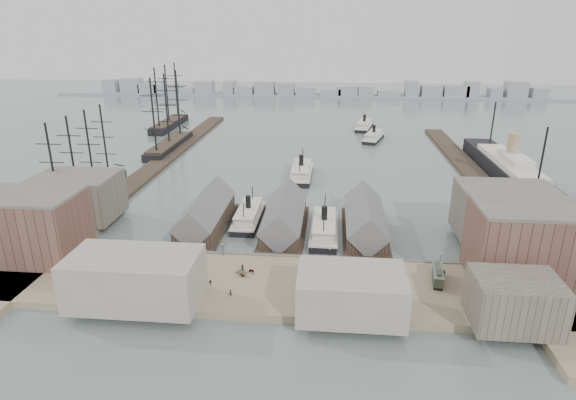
# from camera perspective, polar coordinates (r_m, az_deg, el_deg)

# --- Properties ---
(ground) EXTENTS (900.00, 900.00, 0.00)m
(ground) POSITION_cam_1_polar(r_m,az_deg,el_deg) (142.85, -1.12, -6.39)
(ground) COLOR #546260
(ground) RESTS_ON ground
(quay) EXTENTS (180.00, 30.00, 2.00)m
(quay) POSITION_cam_1_polar(r_m,az_deg,el_deg) (124.89, -2.16, -10.05)
(quay) COLOR #807156
(quay) RESTS_ON ground
(seawall) EXTENTS (180.00, 1.20, 2.30)m
(seawall) POSITION_cam_1_polar(r_m,az_deg,el_deg) (137.72, -1.37, -6.92)
(seawall) COLOR #59544C
(seawall) RESTS_ON ground
(west_wharf) EXTENTS (10.00, 220.00, 1.60)m
(west_wharf) POSITION_cam_1_polar(r_m,az_deg,el_deg) (249.65, -14.25, 4.88)
(west_wharf) COLOR #2D231C
(west_wharf) RESTS_ON ground
(east_wharf) EXTENTS (10.00, 180.00, 1.60)m
(east_wharf) POSITION_cam_1_polar(r_m,az_deg,el_deg) (234.67, 20.81, 3.21)
(east_wharf) COLOR #2D231C
(east_wharf) RESTS_ON ground
(ferry_shed_west) EXTENTS (14.00, 42.00, 12.60)m
(ferry_shed_west) POSITION_cam_1_polar(r_m,az_deg,el_deg) (160.77, -9.71, -1.76)
(ferry_shed_west) COLOR #2D231C
(ferry_shed_west) RESTS_ON ground
(ferry_shed_center) EXTENTS (14.00, 42.00, 12.60)m
(ferry_shed_center) POSITION_cam_1_polar(r_m,az_deg,el_deg) (156.23, -0.45, -2.11)
(ferry_shed_center) COLOR #2D231C
(ferry_shed_center) RESTS_ON ground
(ferry_shed_east) EXTENTS (14.00, 42.00, 12.60)m
(ferry_shed_east) POSITION_cam_1_polar(r_m,az_deg,el_deg) (155.96, 9.11, -2.42)
(ferry_shed_east) COLOR #2D231C
(ferry_shed_east) RESTS_ON ground
(warehouse_west_front) EXTENTS (32.00, 18.00, 18.00)m
(warehouse_west_front) POSITION_cam_1_polar(r_m,az_deg,el_deg) (152.22, -28.95, -2.80)
(warehouse_west_front) COLOR brown
(warehouse_west_front) RESTS_ON west_land
(warehouse_west_back) EXTENTS (26.00, 20.00, 14.00)m
(warehouse_west_back) POSITION_cam_1_polar(r_m,az_deg,el_deg) (176.60, -23.64, 0.31)
(warehouse_west_back) COLOR #60564C
(warehouse_west_back) RESTS_ON west_land
(warehouse_east_front) EXTENTS (30.00, 18.00, 19.00)m
(warehouse_east_front) POSITION_cam_1_polar(r_m,az_deg,el_deg) (136.35, 27.06, -4.75)
(warehouse_east_front) COLOR brown
(warehouse_east_front) RESTS_ON east_land
(warehouse_east_back) EXTENTS (28.00, 20.00, 15.00)m
(warehouse_east_back) POSITION_cam_1_polar(r_m,az_deg,el_deg) (161.11, 24.31, -1.43)
(warehouse_east_back) COLOR #60564C
(warehouse_east_back) RESTS_ON east_land
(street_bldg_center) EXTENTS (24.00, 16.00, 10.00)m
(street_bldg_center) POSITION_cam_1_polar(r_m,az_deg,el_deg) (110.78, 7.48, -10.88)
(street_bldg_center) COLOR gray
(street_bldg_center) RESTS_ON quay
(street_bldg_west) EXTENTS (30.00, 16.00, 12.00)m
(street_bldg_west) POSITION_cam_1_polar(r_m,az_deg,el_deg) (118.84, -17.66, -8.89)
(street_bldg_west) COLOR gray
(street_bldg_west) RESTS_ON quay
(street_bldg_east) EXTENTS (18.00, 14.00, 11.00)m
(street_bldg_east) POSITION_cam_1_polar(r_m,az_deg,el_deg) (116.73, 25.25, -10.81)
(street_bldg_east) COLOR #60564C
(street_bldg_east) RESTS_ON quay
(lamp_post_far_w) EXTENTS (0.44, 0.44, 3.92)m
(lamp_post_far_w) POSITION_cam_1_polar(r_m,az_deg,el_deg) (146.42, -19.31, -4.87)
(lamp_post_far_w) COLOR black
(lamp_post_far_w) RESTS_ON quay
(lamp_post_near_w) EXTENTS (0.44, 0.44, 3.92)m
(lamp_post_near_w) POSITION_cam_1_polar(r_m,az_deg,el_deg) (136.97, -7.74, -5.61)
(lamp_post_near_w) COLOR black
(lamp_post_near_w) RESTS_ON quay
(lamp_post_near_e) EXTENTS (0.44, 0.44, 3.92)m
(lamp_post_near_e) POSITION_cam_1_polar(r_m,az_deg,el_deg) (133.73, 4.96, -6.16)
(lamp_post_near_e) COLOR black
(lamp_post_near_e) RESTS_ON quay
(lamp_post_far_e) EXTENTS (0.44, 0.44, 3.92)m
(lamp_post_far_e) POSITION_cam_1_polar(r_m,az_deg,el_deg) (137.13, 17.67, -6.40)
(lamp_post_far_e) COLOR black
(lamp_post_far_e) RESTS_ON quay
(far_shore) EXTENTS (500.00, 40.00, 15.72)m
(far_shore) POSITION_cam_1_polar(r_m,az_deg,el_deg) (465.33, 3.30, 12.68)
(far_shore) COLOR gray
(far_shore) RESTS_ON ground
(ferry_docked_west) EXTENTS (8.23, 27.42, 9.79)m
(ferry_docked_west) POSITION_cam_1_polar(r_m,az_deg,el_deg) (165.21, -4.69, -1.79)
(ferry_docked_west) COLOR black
(ferry_docked_west) RESTS_ON ground
(ferry_docked_east) EXTENTS (8.62, 28.73, 10.26)m
(ferry_docked_east) POSITION_cam_1_polar(r_m,az_deg,el_deg) (154.79, 4.29, -3.29)
(ferry_docked_east) COLOR black
(ferry_docked_east) RESTS_ON ground
(ferry_open_near) EXTENTS (9.23, 30.44, 10.86)m
(ferry_open_near) POSITION_cam_1_polar(r_m,az_deg,el_deg) (212.37, 1.57, 3.35)
(ferry_open_near) COLOR black
(ferry_open_near) RESTS_ON ground
(ferry_open_mid) EXTENTS (15.19, 27.96, 9.57)m
(ferry_open_mid) POSITION_cam_1_polar(r_m,az_deg,el_deg) (286.69, 10.10, 7.40)
(ferry_open_mid) COLOR black
(ferry_open_mid) RESTS_ON ground
(ferry_open_far) EXTENTS (13.66, 28.96, 9.95)m
(ferry_open_far) POSITION_cam_1_polar(r_m,az_deg,el_deg) (317.73, 9.01, 8.71)
(ferry_open_far) COLOR black
(ferry_open_far) RESTS_ON ground
(sailing_ship_near) EXTENTS (8.11, 55.88, 33.35)m
(sailing_ship_near) POSITION_cam_1_polar(r_m,az_deg,el_deg) (202.54, -22.73, 0.88)
(sailing_ship_near) COLOR black
(sailing_ship_near) RESTS_ON ground
(sailing_ship_mid) EXTENTS (9.71, 56.11, 39.93)m
(sailing_ship_mid) POSITION_cam_1_polar(r_m,az_deg,el_deg) (269.20, -13.87, 6.45)
(sailing_ship_mid) COLOR black
(sailing_ship_mid) RESTS_ON ground
(sailing_ship_far) EXTENTS (9.71, 53.93, 39.90)m
(sailing_ship_far) POSITION_cam_1_polar(r_m,az_deg,el_deg) (329.01, -13.88, 8.86)
(sailing_ship_far) COLOR black
(sailing_ship_far) RESTS_ON ground
(ocean_steamer) EXTENTS (13.96, 102.04, 20.41)m
(ocean_steamer) POSITION_cam_1_polar(r_m,az_deg,el_deg) (230.75, 24.75, 3.32)
(ocean_steamer) COLOR black
(ocean_steamer) RESTS_ON ground
(tram) EXTENTS (3.90, 10.01, 3.47)m
(tram) POSITION_cam_1_polar(r_m,az_deg,el_deg) (129.15, 17.32, -8.54)
(tram) COLOR black
(tram) RESTS_ON quay
(horse_cart_left) EXTENTS (4.90, 2.76, 1.73)m
(horse_cart_left) POSITION_cam_1_polar(r_m,az_deg,el_deg) (133.04, -16.39, -8.01)
(horse_cart_left) COLOR black
(horse_cart_left) RESTS_ON quay
(horse_cart_center) EXTENTS (4.87, 3.13, 1.57)m
(horse_cart_center) POSITION_cam_1_polar(r_m,az_deg,el_deg) (127.59, -4.73, -8.48)
(horse_cart_center) COLOR black
(horse_cart_center) RESTS_ON quay
(horse_cart_right) EXTENTS (4.81, 2.33, 1.68)m
(horse_cart_right) POSITION_cam_1_polar(r_m,az_deg,el_deg) (120.41, 8.30, -10.49)
(horse_cart_right) COLOR black
(horse_cart_right) RESTS_ON quay
(pedestrian_0) EXTENTS (0.60, 0.45, 1.63)m
(pedestrian_0) POSITION_cam_1_polar(r_m,az_deg,el_deg) (139.38, -18.55, -6.94)
(pedestrian_0) COLOR black
(pedestrian_0) RESTS_ON quay
(pedestrian_1) EXTENTS (0.74, 0.90, 1.71)m
(pedestrian_1) POSITION_cam_1_polar(r_m,az_deg,el_deg) (132.43, -17.56, -8.28)
(pedestrian_1) COLOR black
(pedestrian_1) RESTS_ON quay
(pedestrian_2) EXTENTS (1.18, 1.06, 1.59)m
(pedestrian_2) POSITION_cam_1_polar(r_m,az_deg,el_deg) (140.16, -13.09, -6.22)
(pedestrian_2) COLOR black
(pedestrian_2) RESTS_ON quay
(pedestrian_3) EXTENTS (1.05, 0.61, 1.68)m
(pedestrian_3) POSITION_cam_1_polar(r_m,az_deg,el_deg) (123.83, -9.20, -9.62)
(pedestrian_3) COLOR black
(pedestrian_3) RESTS_ON quay
(pedestrian_4) EXTENTS (0.90, 0.60, 1.78)m
(pedestrian_4) POSITION_cam_1_polar(r_m,az_deg,el_deg) (129.76, -5.42, -7.94)
(pedestrian_4) COLOR black
(pedestrian_4) RESTS_ON quay
(pedestrian_5) EXTENTS (0.68, 0.52, 1.76)m
(pedestrian_5) POSITION_cam_1_polar(r_m,az_deg,el_deg) (124.60, 5.20, -9.21)
(pedestrian_5) COLOR black
(pedestrian_5) RESTS_ON quay
(pedestrian_6) EXTENTS (0.83, 0.67, 1.62)m
(pedestrian_6) POSITION_cam_1_polar(r_m,az_deg,el_deg) (127.98, 4.78, -8.39)
(pedestrian_6) COLOR black
(pedestrian_6) RESTS_ON quay
(pedestrian_7) EXTENTS (1.13, 1.22, 1.65)m
(pedestrian_7) POSITION_cam_1_polar(r_m,az_deg,el_deg) (122.14, 9.63, -10.11)
(pedestrian_7) COLOR black
(pedestrian_7) RESTS_ON quay
(pedestrian_8) EXTENTS (0.78, 1.08, 1.70)m
(pedestrian_8) POSITION_cam_1_polar(r_m,az_deg,el_deg) (133.06, 18.05, -8.20)
(pedestrian_8) COLOR black
(pedestrian_8) RESTS_ON quay
(pedestrian_9) EXTENTS (0.66, 0.88, 1.63)m
(pedestrian_9) POSITION_cam_1_polar(r_m,az_deg,el_deg) (124.96, 23.82, -10.96)
(pedestrian_9) COLOR black
(pedestrian_9) RESTS_ON quay
(pedestrian_10) EXTENTS (0.81, 0.78, 1.80)m
(pedestrian_10) POSITION_cam_1_polar(r_m,az_deg,el_deg) (118.67, -6.84, -10.88)
(pedestrian_10) COLOR black
(pedestrian_10) RESTS_ON quay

